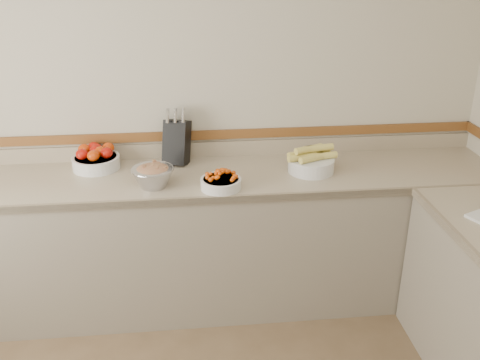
{
  "coord_description": "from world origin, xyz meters",
  "views": [
    {
      "loc": [
        0.06,
        -1.32,
        2.18
      ],
      "look_at": [
        0.35,
        1.35,
        1.0
      ],
      "focal_mm": 40.0,
      "sensor_mm": 36.0,
      "label": 1
    }
  ],
  "objects": [
    {
      "name": "cherry_tomato_bowl",
      "position": [
        0.25,
        1.47,
        0.94
      ],
      "size": [
        0.24,
        0.24,
        0.13
      ],
      "color": "silver",
      "rests_on": "counter_back"
    },
    {
      "name": "rhubarb_bowl",
      "position": [
        -0.13,
        1.54,
        0.97
      ],
      "size": [
        0.25,
        0.25,
        0.14
      ],
      "color": "#B2B2BA",
      "rests_on": "counter_back"
    },
    {
      "name": "tomato_bowl",
      "position": [
        -0.5,
        1.86,
        0.97
      ],
      "size": [
        0.3,
        0.3,
        0.14
      ],
      "color": "silver",
      "rests_on": "counter_back"
    },
    {
      "name": "corn_bowl",
      "position": [
        0.82,
        1.66,
        0.96
      ],
      "size": [
        0.32,
        0.29,
        0.17
      ],
      "color": "silver",
      "rests_on": "counter_back"
    },
    {
      "name": "back_wall",
      "position": [
        0.0,
        2.0,
        1.3
      ],
      "size": [
        4.0,
        0.0,
        4.0
      ],
      "primitive_type": "plane",
      "rotation": [
        1.57,
        0.0,
        0.0
      ],
      "color": "beige",
      "rests_on": "ground_plane"
    },
    {
      "name": "counter_back",
      "position": [
        0.0,
        1.68,
        0.45
      ],
      "size": [
        4.0,
        0.65,
        1.08
      ],
      "color": "tan",
      "rests_on": "ground_plane"
    },
    {
      "name": "knife_block",
      "position": [
        0.0,
        1.9,
        1.05
      ],
      "size": [
        0.2,
        0.22,
        0.36
      ],
      "color": "black",
      "rests_on": "counter_back"
    }
  ]
}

